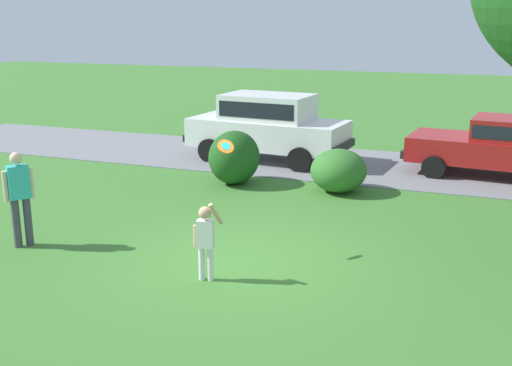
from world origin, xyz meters
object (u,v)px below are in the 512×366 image
object	(u,v)px
parked_sedan	(497,145)
frisbee	(226,147)
parked_suv	(268,124)
child_thrower	(206,237)
adult_onlooker	(19,194)

from	to	relation	value
parked_sedan	frisbee	size ratio (longest dim) A/B	14.22
parked_sedan	parked_suv	size ratio (longest dim) A/B	0.94
child_thrower	parked_sedan	bearing A→B (deg)	64.43
parked_suv	frisbee	distance (m)	7.59
parked_suv	frisbee	xyz separation A→B (m)	(1.87, -7.30, 0.84)
parked_suv	frisbee	size ratio (longest dim) A/B	15.13
parked_suv	child_thrower	size ratio (longest dim) A/B	3.76
child_thrower	frisbee	xyz separation A→B (m)	(-0.15, 1.15, 1.20)
parked_sedan	child_thrower	world-z (taller)	parked_sedan
parked_suv	child_thrower	world-z (taller)	parked_suv
child_thrower	frisbee	size ratio (longest dim) A/B	4.02
parked_sedan	frisbee	world-z (taller)	frisbee
parked_sedan	frisbee	bearing A→B (deg)	-119.69
parked_suv	adult_onlooker	size ratio (longest dim) A/B	2.78
frisbee	child_thrower	bearing A→B (deg)	-82.82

